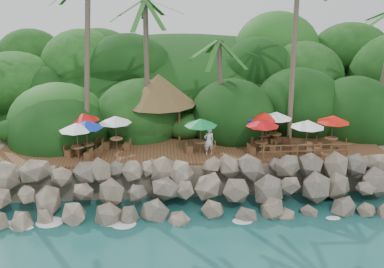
{
  "coord_description": "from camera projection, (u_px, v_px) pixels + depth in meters",
  "views": [
    {
      "loc": [
        -2.22,
        -23.22,
        13.0
      ],
      "look_at": [
        0.0,
        6.0,
        3.4
      ],
      "focal_mm": 42.77,
      "sensor_mm": 36.0,
      "label": 1
    }
  ],
  "objects": [
    {
      "name": "foam_line",
      "position": [
        199.0,
        220.0,
        26.48
      ],
      "size": [
        25.2,
        0.8,
        0.06
      ],
      "color": "white",
      "rests_on": "ground"
    },
    {
      "name": "palapa",
      "position": [
        159.0,
        89.0,
        33.1
      ],
      "size": [
        5.47,
        5.47,
        4.6
      ],
      "color": "brown",
      "rests_on": "ground"
    },
    {
      "name": "dining_clusters",
      "position": [
        207.0,
        122.0,
        30.56
      ],
      "size": [
        19.09,
        5.25,
        2.38
      ],
      "color": "brown",
      "rests_on": "terrace"
    },
    {
      "name": "railing",
      "position": [
        306.0,
        150.0,
        29.28
      ],
      "size": [
        6.1,
        0.1,
        1.0
      ],
      "color": "brown",
      "rests_on": "terrace"
    },
    {
      "name": "jungle_hill",
      "position": [
        180.0,
        113.0,
        48.48
      ],
      "size": [
        44.8,
        28.0,
        15.4
      ],
      "primitive_type": "ellipsoid",
      "color": "#143811",
      "rests_on": "ground"
    },
    {
      "name": "waiter",
      "position": [
        209.0,
        141.0,
        29.97
      ],
      "size": [
        0.75,
        0.57,
        1.86
      ],
      "primitive_type": "imported",
      "rotation": [
        0.0,
        0.0,
        3.34
      ],
      "color": "silver",
      "rests_on": "terrace"
    },
    {
      "name": "ground",
      "position": [
        200.0,
        223.0,
        26.21
      ],
      "size": [
        140.0,
        140.0,
        0.0
      ],
      "primitive_type": "plane",
      "color": "#19514F",
      "rests_on": "ground"
    },
    {
      "name": "seawall",
      "position": [
        197.0,
        190.0,
        27.74
      ],
      "size": [
        29.0,
        4.0,
        2.3
      ],
      "primitive_type": null,
      "color": "gray",
      "rests_on": "ground"
    },
    {
      "name": "land_base",
      "position": [
        184.0,
        124.0,
        41.04
      ],
      "size": [
        32.0,
        25.2,
        2.1
      ],
      "primitive_type": "cube",
      "color": "gray",
      "rests_on": "ground"
    },
    {
      "name": "terrace",
      "position": [
        192.0,
        151.0,
        31.21
      ],
      "size": [
        26.0,
        5.0,
        0.2
      ],
      "primitive_type": "cube",
      "color": "brown",
      "rests_on": "land_base"
    },
    {
      "name": "jungle_foliage",
      "position": [
        184.0,
        139.0,
        40.42
      ],
      "size": [
        44.0,
        16.0,
        12.0
      ],
      "primitive_type": null,
      "color": "#143811",
      "rests_on": "ground"
    }
  ]
}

